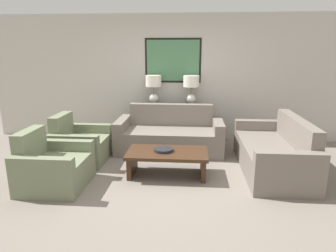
% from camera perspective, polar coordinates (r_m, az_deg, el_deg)
% --- Properties ---
extents(ground_plane, '(20.00, 20.00, 0.00)m').
position_cam_1_polar(ground_plane, '(4.58, -1.03, -10.39)').
color(ground_plane, slate).
extents(back_wall, '(7.97, 0.12, 2.65)m').
position_cam_1_polar(back_wall, '(6.51, 0.98, 9.13)').
color(back_wall, beige).
rests_on(back_wall, ground_plane).
extents(console_table, '(1.27, 0.36, 0.80)m').
position_cam_1_polar(console_table, '(6.41, 0.79, 0.59)').
color(console_table, black).
rests_on(console_table, ground_plane).
extents(table_lamp_left, '(0.33, 0.33, 0.61)m').
position_cam_1_polar(table_lamp_left, '(6.31, -2.77, 7.67)').
color(table_lamp_left, silver).
rests_on(table_lamp_left, console_table).
extents(table_lamp_right, '(0.33, 0.33, 0.61)m').
position_cam_1_polar(table_lamp_right, '(6.26, 4.43, 7.59)').
color(table_lamp_right, silver).
rests_on(table_lamp_right, console_table).
extents(couch_by_back_wall, '(2.02, 0.92, 0.87)m').
position_cam_1_polar(couch_by_back_wall, '(5.81, 0.35, -1.90)').
color(couch_by_back_wall, slate).
rests_on(couch_by_back_wall, ground_plane).
extents(couch_by_side, '(0.92, 2.02, 0.87)m').
position_cam_1_polar(couch_by_side, '(5.16, 19.55, -4.85)').
color(couch_by_side, slate).
rests_on(couch_by_side, ground_plane).
extents(coffee_table, '(1.24, 0.68, 0.39)m').
position_cam_1_polar(coffee_table, '(4.68, -0.14, -6.00)').
color(coffee_table, '#3D2616').
rests_on(coffee_table, ground_plane).
extents(decorative_bowl, '(0.30, 0.30, 0.04)m').
position_cam_1_polar(decorative_bowl, '(4.65, -0.86, -4.55)').
color(decorative_bowl, '#232328').
rests_on(decorative_bowl, coffee_table).
extents(armchair_near_back_wall, '(0.87, 0.91, 0.83)m').
position_cam_1_polar(armchair_near_back_wall, '(5.52, -16.47, -3.52)').
color(armchair_near_back_wall, '#707A5B').
rests_on(armchair_near_back_wall, ground_plane).
extents(armchair_near_camera, '(0.87, 0.91, 0.83)m').
position_cam_1_polar(armchair_near_camera, '(4.62, -21.07, -7.38)').
color(armchair_near_camera, '#707A5B').
rests_on(armchair_near_camera, ground_plane).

